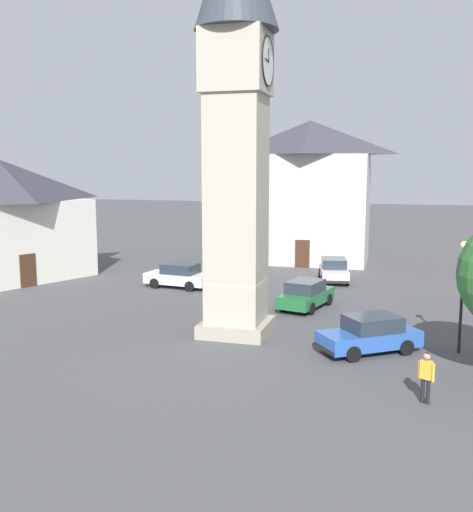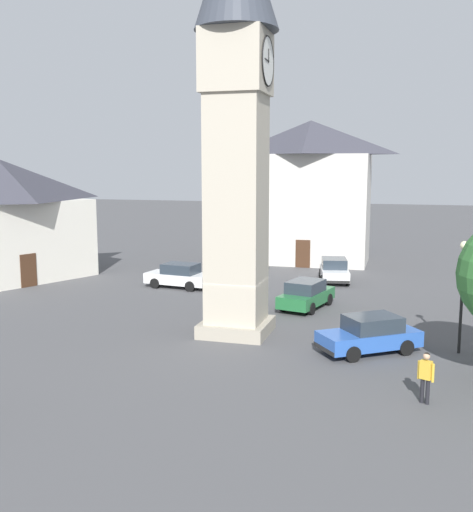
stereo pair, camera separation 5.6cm
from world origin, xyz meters
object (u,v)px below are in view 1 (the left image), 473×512
object	(u,v)px
car_red_corner	(179,276)
pedestrian	(426,373)
car_white_side	(370,334)
lamp_post	(463,278)
clock_tower	(237,83)
car_silver_kerb	(306,294)
building_terrace_right	(309,191)
car_blue_kerb	(334,270)

from	to	relation	value
car_red_corner	pedestrian	xyz separation A→B (m)	(15.00, 14.40, 0.25)
car_white_side	lamp_post	world-z (taller)	lamp_post
clock_tower	car_white_side	world-z (taller)	clock_tower
car_silver_kerb	car_red_corner	size ratio (longest dim) A/B	1.03
clock_tower	pedestrian	distance (m)	14.21
building_terrace_right	car_blue_kerb	bearing A→B (deg)	20.98
clock_tower	pedestrian	xyz separation A→B (m)	(6.05, 8.04, -10.03)
building_terrace_right	car_silver_kerb	bearing A→B (deg)	8.88
car_blue_kerb	pedestrian	world-z (taller)	pedestrian
building_terrace_right	lamp_post	size ratio (longest dim) A/B	2.41
car_blue_kerb	building_terrace_right	xyz separation A→B (m)	(-7.75, -2.97, 4.87)
car_blue_kerb	car_silver_kerb	xyz separation A→B (m)	(7.98, -0.52, 0.00)
clock_tower	lamp_post	size ratio (longest dim) A/B	4.12
car_white_side	lamp_post	xyz separation A→B (m)	(-0.97, 3.51, 2.35)
car_red_corner	pedestrian	size ratio (longest dim) A/B	2.54
car_silver_kerb	clock_tower	bearing A→B (deg)	-21.31
car_white_side	building_terrace_right	world-z (taller)	building_terrace_right
car_blue_kerb	car_white_side	world-z (taller)	same
car_silver_kerb	building_terrace_right	distance (m)	16.64
clock_tower	car_red_corner	world-z (taller)	clock_tower
car_silver_kerb	pedestrian	world-z (taller)	pedestrian
car_red_corner	car_white_side	world-z (taller)	same
pedestrian	lamp_post	size ratio (longest dim) A/B	0.37
building_terrace_right	pedestrian	bearing A→B (deg)	16.75
car_silver_kerb	lamp_post	size ratio (longest dim) A/B	0.96
car_red_corner	car_blue_kerb	bearing A→B (deg)	117.50
clock_tower	car_white_side	xyz separation A→B (m)	(1.18, 5.99, -10.28)
pedestrian	building_terrace_right	distance (m)	29.07
clock_tower	car_blue_kerb	size ratio (longest dim) A/B	4.33
car_white_side	clock_tower	bearing A→B (deg)	-101.16
car_blue_kerb	lamp_post	size ratio (longest dim) A/B	0.95
car_white_side	building_terrace_right	bearing A→B (deg)	-164.60
car_white_side	pedestrian	world-z (taller)	pedestrian
car_red_corner	pedestrian	world-z (taller)	pedestrian
car_silver_kerb	car_white_side	distance (m)	7.85
car_red_corner	building_terrace_right	size ratio (longest dim) A/B	0.39
car_blue_kerb	car_red_corner	size ratio (longest dim) A/B	1.02
pedestrian	building_terrace_right	bearing A→B (deg)	-163.25
car_blue_kerb	building_terrace_right	distance (m)	9.62
building_terrace_right	car_white_side	bearing A→B (deg)	15.40
car_red_corner	pedestrian	bearing A→B (deg)	43.85
car_white_side	lamp_post	bearing A→B (deg)	105.45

